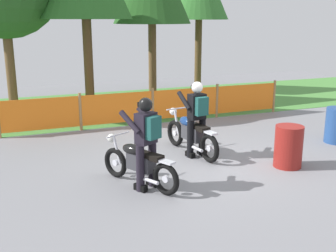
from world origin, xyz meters
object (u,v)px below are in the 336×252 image
object	(u,v)px
rider_trailing	(197,115)
oil_drum	(288,146)
motorcycle_trailing	(191,134)
rider_lead	(146,138)
motorcycle_lead	(139,163)

from	to	relation	value
rider_trailing	oil_drum	xyz separation A→B (m)	(1.49, -1.32, -0.51)
motorcycle_trailing	oil_drum	bearing A→B (deg)	-144.57
motorcycle_trailing	rider_trailing	bearing A→B (deg)	-179.49
rider_lead	rider_trailing	xyz separation A→B (m)	(1.62, 1.33, 0.00)
oil_drum	motorcycle_lead	bearing A→B (deg)	177.00
motorcycle_trailing	rider_trailing	world-z (taller)	rider_trailing
motorcycle_lead	motorcycle_trailing	xyz separation A→B (m)	(1.68, 1.37, 0.03)
motorcycle_lead	oil_drum	size ratio (longest dim) A/B	1.95
rider_trailing	oil_drum	bearing A→B (deg)	-140.93
rider_trailing	oil_drum	distance (m)	2.05
motorcycle_lead	motorcycle_trailing	size ratio (longest dim) A/B	0.85
motorcycle_lead	rider_lead	distance (m)	0.56
motorcycle_lead	rider_trailing	size ratio (longest dim) A/B	1.02
motorcycle_trailing	rider_trailing	distance (m)	0.53
rider_trailing	motorcycle_trailing	bearing A→B (deg)	0.51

